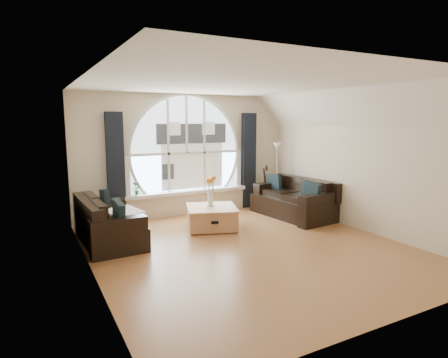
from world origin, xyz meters
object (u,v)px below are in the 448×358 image
(sofa_left, at_px, (109,220))
(coffee_chest, at_px, (212,216))
(vase_flowers, at_px, (210,187))
(sofa_right, at_px, (293,199))
(potted_plant, at_px, (136,188))
(floor_lamp, at_px, (276,176))
(guitar, at_px, (264,187))

(sofa_left, xyz_separation_m, coffee_chest, (1.98, -0.04, -0.17))
(vase_flowers, bearing_deg, sofa_right, -3.40)
(sofa_right, xyz_separation_m, vase_flowers, (-1.98, 0.12, 0.42))
(potted_plant, bearing_deg, vase_flowers, -45.28)
(coffee_chest, bearing_deg, potted_plant, 151.15)
(sofa_left, bearing_deg, coffee_chest, -3.72)
(coffee_chest, relative_size, floor_lamp, 0.60)
(sofa_left, distance_m, coffee_chest, 1.99)
(coffee_chest, height_order, floor_lamp, floor_lamp)
(coffee_chest, height_order, guitar, guitar)
(sofa_left, distance_m, guitar, 3.97)
(floor_lamp, bearing_deg, sofa_right, -99.54)
(sofa_left, bearing_deg, guitar, 10.82)
(sofa_left, height_order, potted_plant, potted_plant)
(vase_flowers, bearing_deg, coffee_chest, -100.41)
(guitar, bearing_deg, potted_plant, 171.68)
(guitar, bearing_deg, coffee_chest, -155.14)
(coffee_chest, distance_m, vase_flowers, 0.59)
(sofa_left, height_order, coffee_chest, sofa_left)
(sofa_left, bearing_deg, sofa_right, -3.51)
(sofa_left, distance_m, sofa_right, 3.98)
(sofa_right, height_order, coffee_chest, sofa_right)
(sofa_right, bearing_deg, guitar, 91.66)
(sofa_right, xyz_separation_m, coffee_chest, (-2.00, 0.02, -0.17))
(floor_lamp, distance_m, guitar, 0.41)
(sofa_left, height_order, vase_flowers, vase_flowers)
(sofa_left, xyz_separation_m, vase_flowers, (2.00, 0.06, 0.42))
(coffee_chest, relative_size, vase_flowers, 1.37)
(vase_flowers, xyz_separation_m, floor_lamp, (2.12, 0.71, -0.02))
(coffee_chest, bearing_deg, vase_flowers, 98.68)
(coffee_chest, relative_size, guitar, 0.90)
(floor_lamp, distance_m, potted_plant, 3.33)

